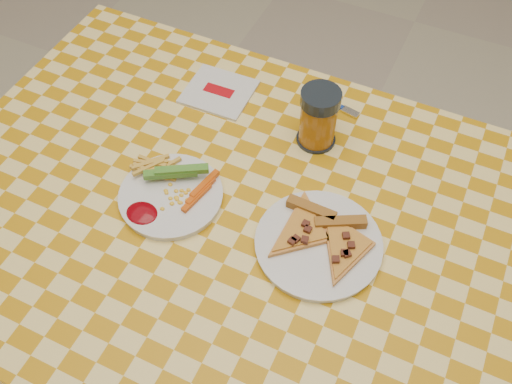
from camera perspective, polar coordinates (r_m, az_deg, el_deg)
ground at (r=1.76m, az=-0.48°, el=-16.62°), size 8.00×8.00×0.00m
table at (r=1.14m, az=-0.71°, el=-4.80°), size 1.28×0.88×0.76m
plate_left at (r=1.11m, az=-8.49°, el=-0.44°), size 0.25×0.25×0.01m
plate_right at (r=1.05m, az=6.25°, el=-5.24°), size 0.25×0.25×0.01m
fries_veggies at (r=1.11m, az=-8.56°, el=0.82°), size 0.19×0.17×0.04m
pizza_slices at (r=1.04m, az=6.68°, el=-4.27°), size 0.24×0.22×0.02m
drink_glass at (r=1.16m, az=6.26°, el=7.37°), size 0.08×0.08×0.13m
napkin at (r=1.30m, az=-3.74°, el=9.99°), size 0.15×0.14×0.01m
fork at (r=1.28m, az=7.79°, el=8.74°), size 0.13×0.04×0.01m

